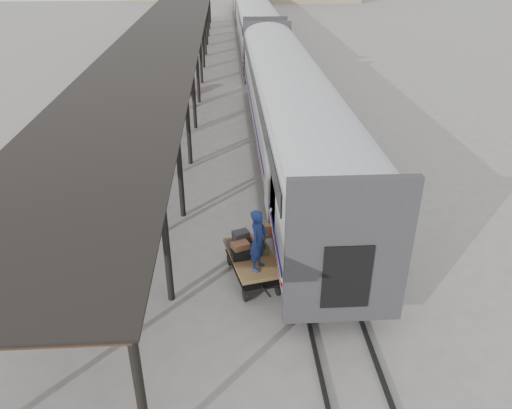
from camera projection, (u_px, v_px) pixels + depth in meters
The scene contains 9 objects.
ground at pixel (218, 259), 16.39m from camera, with size 160.00×160.00×0.00m, color slate.
train at pixel (255, 22), 45.08m from camera, with size 3.45×76.01×4.01m.
canopy at pixel (171, 23), 35.49m from camera, with size 4.90×64.30×4.15m.
rails at pixel (255, 51), 46.50m from camera, with size 1.54×150.00×0.12m.
baggage_cart at pixel (252, 261), 15.12m from camera, with size 1.76×2.62×0.86m.
suitcase_stack at pixel (245, 245), 15.16m from camera, with size 1.25×1.27×0.59m.
luggage_tug at pixel (184, 88), 33.30m from camera, with size 1.13×1.48×1.16m.
porter at pixel (258, 240), 14.01m from camera, with size 0.69×0.45×1.88m, color navy.
pedestrian at pixel (158, 104), 28.98m from camera, with size 0.95×0.40×1.63m, color black.
Camera 1 is at (0.42, -13.69, 9.27)m, focal length 35.00 mm.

